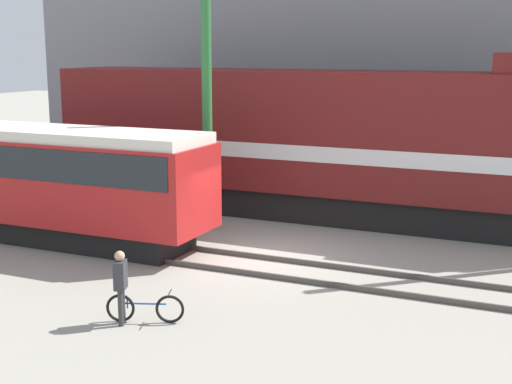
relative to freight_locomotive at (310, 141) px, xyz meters
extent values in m
plane|color=#9E998C|center=(0.56, -5.33, -2.59)|extent=(120.00, 120.00, 0.00)
cube|color=#47423D|center=(0.56, -6.85, -2.52)|extent=(60.00, 0.07, 0.14)
cube|color=#47423D|center=(0.56, -5.41, -2.52)|extent=(60.00, 0.07, 0.14)
cube|color=#47423D|center=(0.56, -0.72, -2.52)|extent=(60.00, 0.07, 0.14)
cube|color=#47423D|center=(0.56, 0.72, -2.52)|extent=(60.00, 0.07, 0.14)
cube|color=gray|center=(0.56, 7.51, 4.85)|extent=(30.84, 6.00, 14.88)
cube|color=black|center=(-0.13, 0.00, -2.09)|extent=(16.59, 2.55, 1.00)
cube|color=maroon|center=(-0.13, 0.00, 0.38)|extent=(18.03, 3.00, 3.93)
cube|color=white|center=(-0.13, 0.00, -0.21)|extent=(17.67, 3.04, 0.50)
cube|color=black|center=(-6.64, -6.13, -2.24)|extent=(10.16, 2.00, 0.70)
cube|color=#B21E1E|center=(-6.64, -6.13, -0.70)|extent=(11.54, 2.50, 2.37)
cube|color=#1E2328|center=(-6.64, -6.13, -0.07)|extent=(11.08, 2.54, 0.90)
cube|color=silver|center=(-6.64, -6.13, 0.63)|extent=(11.31, 2.38, 0.30)
torus|color=black|center=(0.72, -10.40, -2.28)|extent=(0.59, 0.27, 0.61)
torus|color=black|center=(-0.26, -10.77, -2.28)|extent=(0.59, 0.27, 0.61)
cylinder|color=#1E4C99|center=(0.23, -10.58, -2.18)|extent=(0.85, 0.35, 0.04)
cylinder|color=#1E4C99|center=(-0.12, -10.71, -2.15)|extent=(0.03, 0.03, 0.27)
cylinder|color=#262626|center=(0.72, -10.40, -1.93)|extent=(0.18, 0.42, 0.02)
cylinder|color=#333333|center=(-0.18, -10.80, -2.20)|extent=(0.11, 0.11, 0.78)
cylinder|color=#333333|center=(-0.12, -10.95, -2.20)|extent=(0.11, 0.11, 0.78)
cube|color=#333338|center=(-0.15, -10.87, -1.51)|extent=(0.33, 0.41, 0.60)
sphere|color=tan|center=(-0.15, -10.87, -1.10)|extent=(0.21, 0.21, 0.21)
cylinder|color=#2D7238|center=(-2.26, -3.06, 1.36)|extent=(0.31, 0.31, 7.90)
camera|label=1|loc=(8.15, -22.50, 3.06)|focal=50.00mm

